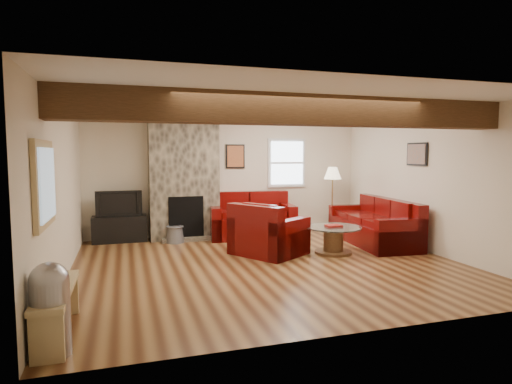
% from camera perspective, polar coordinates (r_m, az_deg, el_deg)
% --- Properties ---
extents(room, '(8.00, 8.00, 8.00)m').
position_cam_1_polar(room, '(6.72, 1.76, 0.79)').
color(room, '#4E2914').
rests_on(room, ground).
extents(floor, '(6.00, 6.00, 0.00)m').
position_cam_1_polar(floor, '(6.93, 1.73, -9.58)').
color(floor, '#4E2914').
rests_on(floor, ground).
extents(oak_beam, '(6.00, 0.36, 0.38)m').
position_cam_1_polar(oak_beam, '(5.56, 6.04, 10.79)').
color(oak_beam, '#34220F').
rests_on(oak_beam, room).
extents(chimney_breast, '(1.40, 0.67, 2.50)m').
position_cam_1_polar(chimney_breast, '(8.92, -9.58, 1.60)').
color(chimney_breast, '#363029').
rests_on(chimney_breast, floor).
extents(back_window, '(0.90, 0.08, 1.10)m').
position_cam_1_polar(back_window, '(9.71, 4.12, 3.90)').
color(back_window, silver).
rests_on(back_window, room).
extents(hatch_window, '(0.08, 1.00, 0.90)m').
position_cam_1_polar(hatch_window, '(4.91, -26.35, 0.98)').
color(hatch_window, tan).
rests_on(hatch_window, room).
extents(ceiling_dome, '(0.40, 0.40, 0.18)m').
position_cam_1_polar(ceiling_dome, '(7.89, 5.91, 10.06)').
color(ceiling_dome, white).
rests_on(ceiling_dome, room).
extents(artwork_back, '(0.42, 0.06, 0.52)m').
position_cam_1_polar(artwork_back, '(9.34, -2.77, 4.77)').
color(artwork_back, black).
rests_on(artwork_back, room).
extents(artwork_right, '(0.06, 0.55, 0.42)m').
position_cam_1_polar(artwork_right, '(8.39, 20.63, 4.75)').
color(artwork_right, black).
rests_on(artwork_right, room).
extents(sofa_three, '(1.13, 2.32, 0.87)m').
position_cam_1_polar(sofa_three, '(8.74, 15.28, -3.76)').
color(sofa_three, '#430804').
rests_on(sofa_three, floor).
extents(loveseat, '(1.86, 1.20, 0.93)m').
position_cam_1_polar(loveseat, '(9.03, -0.63, -3.09)').
color(loveseat, '#430804').
rests_on(loveseat, floor).
extents(armchair_red, '(1.42, 1.46, 0.90)m').
position_cam_1_polar(armchair_red, '(7.51, 1.72, -4.90)').
color(armchair_red, '#430804').
rests_on(armchair_red, floor).
extents(coffee_table, '(0.98, 0.98, 0.51)m').
position_cam_1_polar(coffee_table, '(7.71, 10.28, -6.31)').
color(coffee_table, '#422415').
rests_on(coffee_table, floor).
extents(tv_cabinet, '(1.05, 0.42, 0.52)m').
position_cam_1_polar(tv_cabinet, '(8.99, -17.71, -4.69)').
color(tv_cabinet, black).
rests_on(tv_cabinet, floor).
extents(television, '(0.88, 0.12, 0.51)m').
position_cam_1_polar(television, '(8.92, -17.80, -1.42)').
color(television, black).
rests_on(television, tv_cabinet).
extents(floor_lamp, '(0.38, 0.38, 1.46)m').
position_cam_1_polar(floor_lamp, '(9.56, 10.17, 2.01)').
color(floor_lamp, '#A88446').
rests_on(floor_lamp, floor).
extents(pine_bench, '(0.29, 1.26, 0.47)m').
position_cam_1_polar(pine_bench, '(4.69, -25.02, -14.32)').
color(pine_bench, tan).
rests_on(pine_bench, floor).
extents(pedal_bin, '(0.34, 0.34, 0.83)m').
position_cam_1_polar(pedal_bin, '(4.24, -25.75, -13.87)').
color(pedal_bin, '#97969B').
rests_on(pedal_bin, floor).
extents(coal_bucket, '(0.36, 0.36, 0.34)m').
position_cam_1_polar(coal_bucket, '(8.65, -10.74, -5.54)').
color(coal_bucket, slate).
rests_on(coal_bucket, floor).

